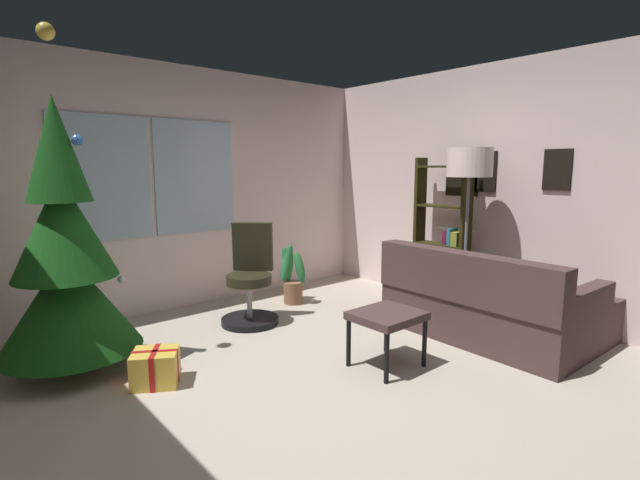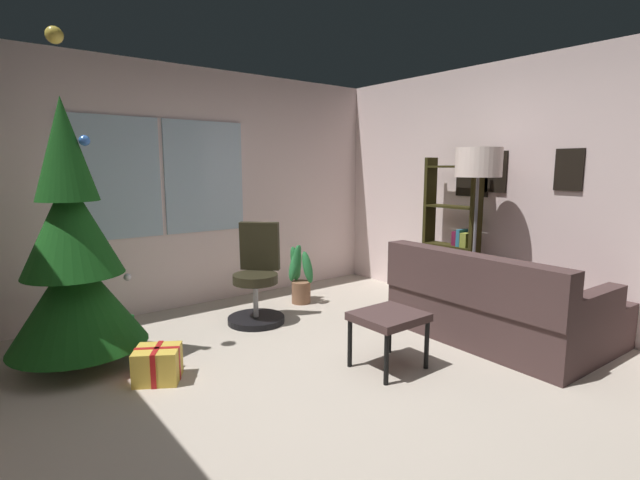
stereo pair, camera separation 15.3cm
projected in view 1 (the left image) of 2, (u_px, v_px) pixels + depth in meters
ground_plane at (347, 390)px, 3.31m from camera, size 4.74×5.03×0.10m
wall_back_with_windows at (182, 189)px, 5.00m from camera, size 4.74×0.12×2.58m
wall_right_with_frames at (520, 191)px, 4.67m from camera, size 0.12×5.03×2.58m
couch at (504, 306)px, 4.21m from camera, size 1.64×1.78×0.82m
footstool at (387, 319)px, 3.54m from camera, size 0.50×0.45×0.44m
holiday_tree at (66, 262)px, 3.42m from camera, size 1.00×1.00×2.51m
gift_box_red at (151, 364)px, 3.41m from camera, size 0.30×0.30×0.19m
gift_box_green at (107, 333)px, 3.98m from camera, size 0.30×0.32×0.25m
gift_box_gold at (156, 368)px, 3.28m from camera, size 0.40×0.39×0.25m
office_chair at (250, 285)px, 4.57m from camera, size 0.59×0.59×0.98m
bookshelf at (442, 241)px, 5.11m from camera, size 0.18×0.64×1.63m
floor_lamp at (469, 171)px, 4.52m from camera, size 0.44×0.44×1.71m
potted_plant at (291, 275)px, 5.24m from camera, size 0.28×0.42×0.67m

